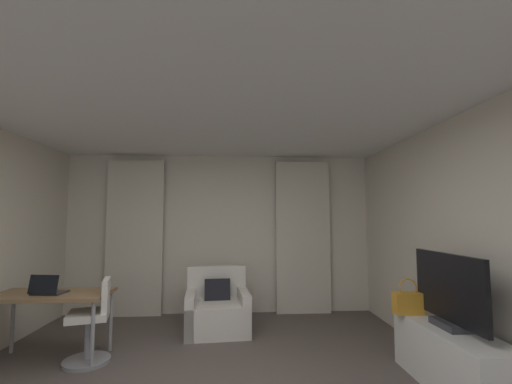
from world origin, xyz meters
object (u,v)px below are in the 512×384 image
object	(u,v)px
tv_flatscreen	(449,292)
handbag_primary	(408,302)
armchair	(217,310)
laptop	(48,290)
desk	(52,299)
desk_chair	(92,325)
tv_console	(453,360)

from	to	relation	value
tv_flatscreen	handbag_primary	xyz separation A→B (m)	(-0.15, 0.46, -0.20)
armchair	laptop	distance (m)	2.08
desk	tv_flatscreen	distance (m)	4.08
desk	desk_chair	bearing A→B (deg)	-8.29
armchair	tv_console	size ratio (longest dim) A/B	0.70
laptop	tv_flatscreen	xyz separation A→B (m)	(4.00, -0.81, 0.10)
tv_console	handbag_primary	xyz separation A→B (m)	(-0.15, 0.48, 0.40)
tv_flatscreen	handbag_primary	bearing A→B (deg)	107.69
desk	armchair	bearing A→B (deg)	26.64
desk	tv_flatscreen	xyz separation A→B (m)	(3.98, -0.88, 0.21)
laptop	handbag_primary	world-z (taller)	laptop
desk_chair	handbag_primary	xyz separation A→B (m)	(3.36, -0.35, 0.28)
tv_flatscreen	laptop	bearing A→B (deg)	168.48
desk_chair	tv_flatscreen	world-z (taller)	tv_flatscreen
armchair	tv_flatscreen	xyz separation A→B (m)	(2.21, -1.77, 0.59)
desk_chair	tv_flatscreen	xyz separation A→B (m)	(3.51, -0.81, 0.48)
laptop	tv_console	bearing A→B (deg)	-11.74
armchair	desk	size ratio (longest dim) A/B	0.76
desk_chair	desk	bearing A→B (deg)	171.71
desk	tv_flatscreen	world-z (taller)	tv_flatscreen
desk_chair	tv_console	xyz separation A→B (m)	(3.51, -0.83, -0.12)
tv_flatscreen	armchair	bearing A→B (deg)	141.34
tv_console	tv_flatscreen	xyz separation A→B (m)	(0.00, 0.02, 0.59)
armchair	desk	world-z (taller)	armchair
tv_console	tv_flatscreen	size ratio (longest dim) A/B	1.31
tv_console	armchair	bearing A→B (deg)	141.10
tv_console	desk	bearing A→B (deg)	167.34
desk	laptop	distance (m)	0.13
handbag_primary	armchair	bearing A→B (deg)	147.64
tv_console	tv_flatscreen	bearing A→B (deg)	90.00
desk_chair	tv_console	world-z (taller)	desk_chair
tv_console	tv_flatscreen	distance (m)	0.59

